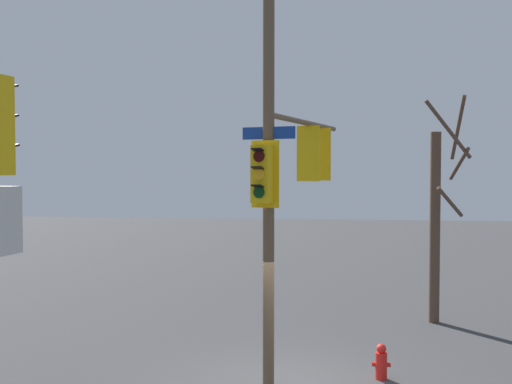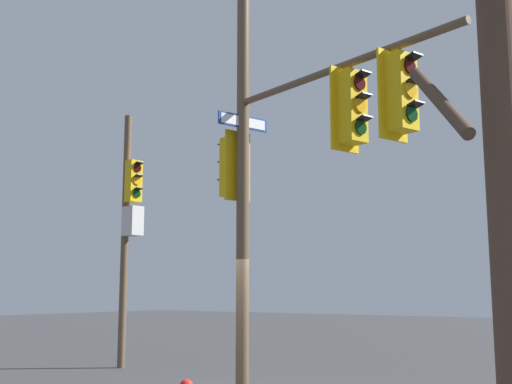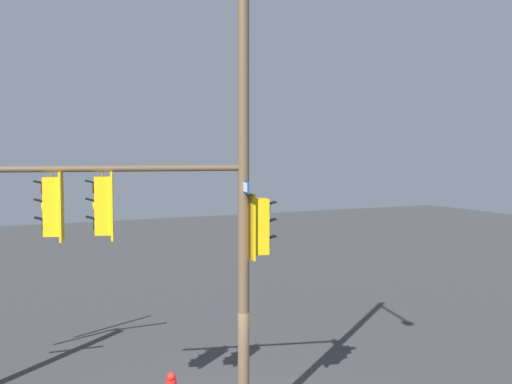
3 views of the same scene
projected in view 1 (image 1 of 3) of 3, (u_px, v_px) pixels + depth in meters
name	position (u px, v px, depth m)	size (l,w,h in m)	color
main_signal_pole_assembly	(280.00, 140.00, 12.78)	(4.13, 5.23, 9.32)	brown
fire_hydrant	(381.00, 362.00, 12.44)	(0.38, 0.24, 0.73)	red
bare_tree_behind_pole	(437.00, 217.00, 16.92)	(1.36, 1.69, 6.30)	#503B2E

